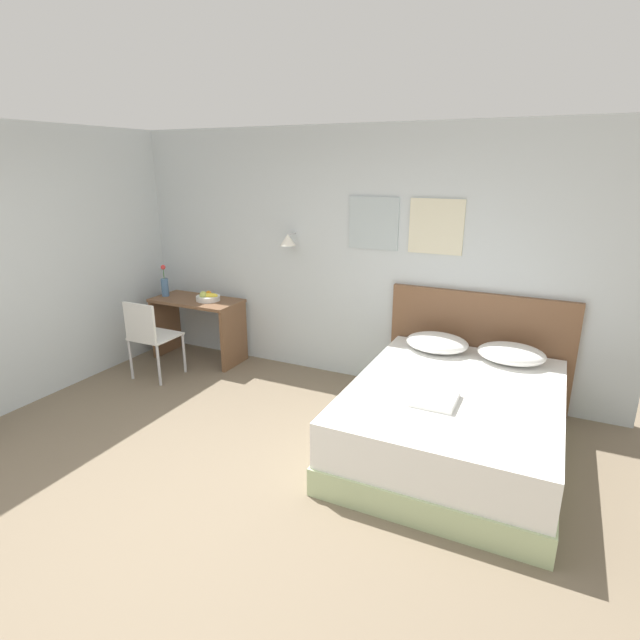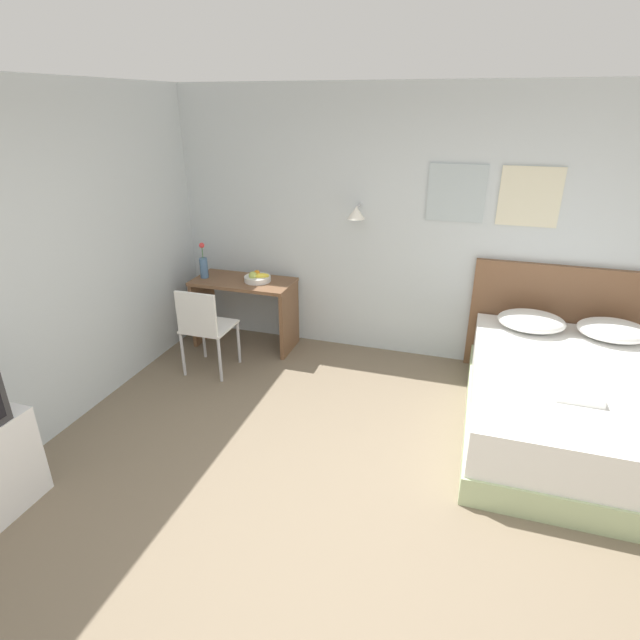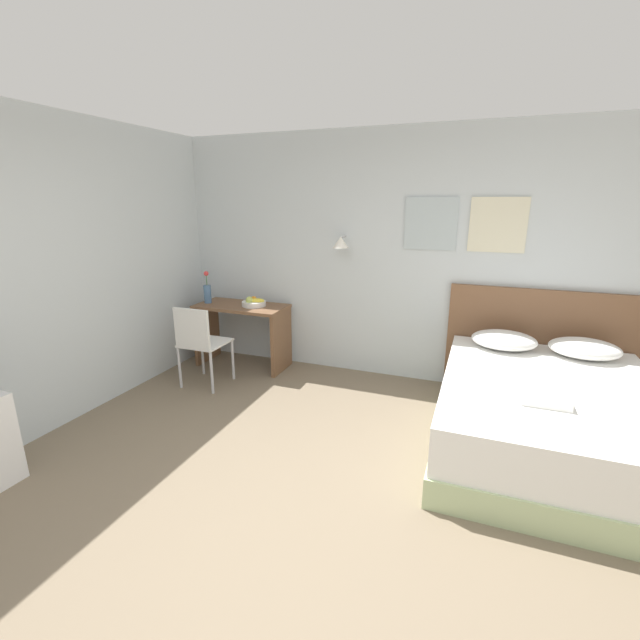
{
  "view_description": "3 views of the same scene",
  "coord_description": "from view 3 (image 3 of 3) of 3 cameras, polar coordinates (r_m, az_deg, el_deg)",
  "views": [
    {
      "loc": [
        2.06,
        -2.16,
        2.27
      ],
      "look_at": [
        0.19,
        1.73,
        0.92
      ],
      "focal_mm": 28.0,
      "sensor_mm": 36.0,
      "label": 1
    },
    {
      "loc": [
        0.55,
        -2.19,
        2.47
      ],
      "look_at": [
        -0.53,
        1.26,
        0.89
      ],
      "focal_mm": 28.0,
      "sensor_mm": 36.0,
      "label": 2
    },
    {
      "loc": [
        0.88,
        -1.89,
        1.93
      ],
      "look_at": [
        -0.48,
        1.67,
        0.86
      ],
      "focal_mm": 24.0,
      "sensor_mm": 36.0,
      "label": 3
    }
  ],
  "objects": [
    {
      "name": "desk_chair",
      "position": [
        4.63,
        -15.8,
        -2.53
      ],
      "size": [
        0.44,
        0.44,
        0.88
      ],
      "color": "white",
      "rests_on": "ground_plane"
    },
    {
      "name": "flower_vase",
      "position": [
        5.26,
        -14.78,
        3.64
      ],
      "size": [
        0.09,
        0.09,
        0.38
      ],
      "color": "#4C7099",
      "rests_on": "desk"
    },
    {
      "name": "fruit_bowl",
      "position": [
        5.01,
        -8.83,
        2.3
      ],
      "size": [
        0.28,
        0.28,
        0.12
      ],
      "color": "silver",
      "rests_on": "desk"
    },
    {
      "name": "ground_plane",
      "position": [
        2.84,
        -3.37,
        -27.1
      ],
      "size": [
        24.0,
        24.0,
        0.0
      ],
      "primitive_type": "plane",
      "color": "#756651"
    },
    {
      "name": "pillow_right",
      "position": [
        4.48,
        31.78,
        -3.23
      ],
      "size": [
        0.58,
        0.44,
        0.16
      ],
      "color": "white",
      "rests_on": "bed"
    },
    {
      "name": "headboard",
      "position": [
        4.74,
        27.07,
        -2.95
      ],
      "size": [
        1.73,
        0.06,
        1.11
      ],
      "color": "brown",
      "rests_on": "ground_plane"
    },
    {
      "name": "pillow_left",
      "position": [
        4.4,
        23.31,
        -2.46
      ],
      "size": [
        0.58,
        0.44,
        0.16
      ],
      "color": "white",
      "rests_on": "bed"
    },
    {
      "name": "wall_back",
      "position": [
        4.68,
        10.07,
        8.1
      ],
      "size": [
        5.75,
        0.31,
        2.65
      ],
      "color": "silver",
      "rests_on": "ground_plane"
    },
    {
      "name": "folded_towel_near_foot",
      "position": [
        3.44,
        27.67,
        -8.86
      ],
      "size": [
        0.32,
        0.34,
        0.06
      ],
      "color": "white",
      "rests_on": "bed"
    },
    {
      "name": "bed",
      "position": [
        3.86,
        28.03,
        -11.5
      ],
      "size": [
        1.61,
        2.06,
        0.58
      ],
      "color": "#B2C693",
      "rests_on": "ground_plane"
    },
    {
      "name": "desk",
      "position": [
        5.15,
        -10.33,
        -0.58
      ],
      "size": [
        1.06,
        0.52,
        0.75
      ],
      "color": "brown",
      "rests_on": "ground_plane"
    }
  ]
}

